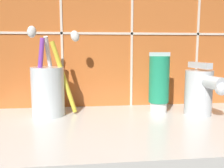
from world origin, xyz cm
name	(u,v)px	position (x,y,z in cm)	size (l,w,h in cm)	color
sink_counter	(137,129)	(0.00, 0.00, 1.00)	(63.05, 29.78, 2.00)	silver
tile_wall_backsplash	(125,7)	(0.01, 15.14, 24.70)	(73.05, 1.72, 49.39)	#C6662D
toothbrush_cup	(48,88)	(-16.57, 7.87, 7.49)	(10.25, 12.55, 18.11)	silver
toothpaste_tube	(159,83)	(6.21, 7.70, 8.22)	(4.42, 4.21, 12.65)	white
sink_faucet	(200,90)	(13.83, 4.44, 7.07)	(5.51, 10.55, 10.68)	silver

